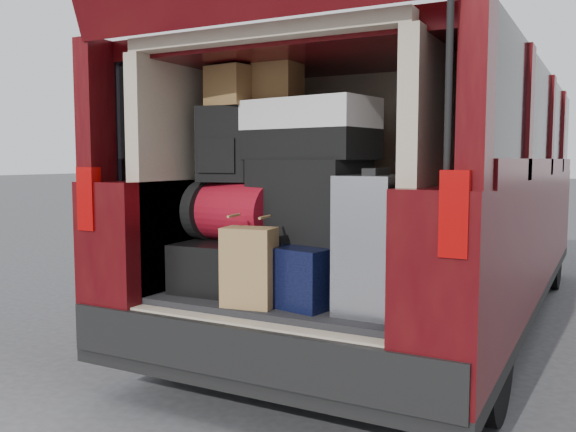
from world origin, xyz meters
name	(u,v)px	position (x,y,z in m)	size (l,w,h in m)	color
ground	(281,416)	(0.00, 0.00, 0.00)	(80.00, 80.00, 0.00)	#3C3D3F
minivan	(403,200)	(0.00, 1.86, 0.91)	(1.90, 5.35, 2.77)	black
load_floor	(307,343)	(0.00, 0.28, 0.28)	(1.24, 1.05, 0.55)	black
black_hardshell	(236,264)	(-0.36, 0.17, 0.67)	(0.44, 0.61, 0.24)	black
navy_hardshell	(309,268)	(0.06, 0.17, 0.68)	(0.50, 0.62, 0.27)	black
silver_roller	(375,243)	(0.44, 0.04, 0.84)	(0.25, 0.39, 0.59)	silver
kraft_bag	(249,267)	(-0.08, -0.15, 0.73)	(0.23, 0.15, 0.36)	#966B44
red_duffel	(237,212)	(-0.34, 0.16, 0.94)	(0.46, 0.30, 0.30)	maroon
black_soft_case	(308,200)	(0.05, 0.18, 1.01)	(0.54, 0.32, 0.39)	black
backpack	(225,144)	(-0.40, 0.15, 1.28)	(0.26, 0.16, 0.38)	black
twotone_duffel	(308,130)	(0.04, 0.20, 1.35)	(0.64, 0.33, 0.28)	silver
grocery_sack_lower	(231,87)	(-0.37, 0.16, 1.57)	(0.22, 0.18, 0.20)	olive
grocery_sack_upper	(278,81)	(-0.16, 0.27, 1.60)	(0.21, 0.17, 0.21)	olive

